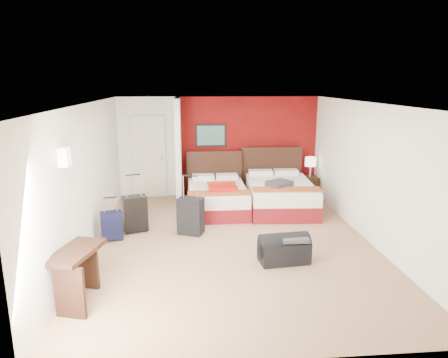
{
  "coord_description": "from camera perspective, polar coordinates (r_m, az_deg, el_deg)",
  "views": [
    {
      "loc": [
        -0.75,
        -6.88,
        2.86
      ],
      "look_at": [
        -0.08,
        0.8,
        1.0
      ],
      "focal_mm": 32.44,
      "sensor_mm": 36.0,
      "label": 1
    }
  ],
  "objects": [
    {
      "name": "bed_right",
      "position": [
        9.35,
        7.92,
        -2.38
      ],
      "size": [
        1.57,
        2.15,
        0.62
      ],
      "primitive_type": "cube",
      "rotation": [
        0.0,
        0.0,
        -0.06
      ],
      "color": "silver",
      "rests_on": "ground"
    },
    {
      "name": "room_walls",
      "position": [
        8.47,
        -9.34,
        2.49
      ],
      "size": [
        5.02,
        6.52,
        2.5
      ],
      "color": "white",
      "rests_on": "ground"
    },
    {
      "name": "jacket_bundle",
      "position": [
        8.95,
        7.79,
        -0.65
      ],
      "size": [
        0.63,
        0.6,
        0.12
      ],
      "primitive_type": "cube",
      "rotation": [
        0.0,
        0.0,
        0.57
      ],
      "color": "#3E3D42",
      "rests_on": "bed_right"
    },
    {
      "name": "suitcase_charcoal",
      "position": [
        7.78,
        -4.71,
        -5.35
      ],
      "size": [
        0.54,
        0.44,
        0.69
      ],
      "primitive_type": "cube",
      "rotation": [
        0.0,
        0.0,
        -0.39
      ],
      "color": "black",
      "rests_on": "ground"
    },
    {
      "name": "jacket_draped",
      "position": [
        6.62,
        9.9,
        -8.18
      ],
      "size": [
        0.43,
        0.37,
        0.06
      ],
      "primitive_type": "cube",
      "rotation": [
        0.0,
        0.0,
        -0.03
      ],
      "color": "#3C3C41",
      "rests_on": "duffel_bag"
    },
    {
      "name": "entry_door",
      "position": [
        10.29,
        -10.51,
        3.08
      ],
      "size": [
        0.82,
        0.06,
        2.05
      ],
      "primitive_type": "cube",
      "color": "silver",
      "rests_on": "ground"
    },
    {
      "name": "red_suitcase_open",
      "position": [
        8.97,
        -0.29,
        -0.96
      ],
      "size": [
        0.67,
        0.88,
        0.1
      ],
      "primitive_type": "cube",
      "rotation": [
        0.0,
        0.0,
        0.08
      ],
      "color": "#AD190E",
      "rests_on": "bed_left"
    },
    {
      "name": "bed_left",
      "position": [
        9.15,
        -0.96,
        -2.82
      ],
      "size": [
        1.3,
        1.86,
        0.56
      ],
      "primitive_type": "cube",
      "rotation": [
        0.0,
        0.0,
        0.0
      ],
      "color": "silver",
      "rests_on": "ground"
    },
    {
      "name": "table_lamp",
      "position": [
        10.32,
        12.08,
        1.67
      ],
      "size": [
        0.36,
        0.36,
        0.49
      ],
      "primitive_type": "cylinder",
      "rotation": [
        0.0,
        0.0,
        0.36
      ],
      "color": "silver",
      "rests_on": "nightstand"
    },
    {
      "name": "nightstand",
      "position": [
        10.44,
        11.94,
        -1.1
      ],
      "size": [
        0.39,
        0.39,
        0.54
      ],
      "primitive_type": "cube",
      "rotation": [
        0.0,
        0.0,
        0.03
      ],
      "color": "black",
      "rests_on": "ground"
    },
    {
      "name": "duffel_bag",
      "position": [
        6.72,
        8.45,
        -9.91
      ],
      "size": [
        0.83,
        0.51,
        0.4
      ],
      "primitive_type": "cube",
      "rotation": [
        0.0,
        0.0,
        0.11
      ],
      "color": "black",
      "rests_on": "ground"
    },
    {
      "name": "red_accent_panel",
      "position": [
        10.34,
        3.41,
        4.6
      ],
      "size": [
        3.5,
        0.04,
        2.5
      ],
      "primitive_type": "cube",
      "color": "maroon",
      "rests_on": "ground"
    },
    {
      "name": "ground",
      "position": [
        7.49,
        1.14,
        -8.9
      ],
      "size": [
        6.5,
        6.5,
        0.0
      ],
      "primitive_type": "plane",
      "color": "tan",
      "rests_on": "ground"
    },
    {
      "name": "suitcase_black",
      "position": [
        8.07,
        -12.43,
        -4.94
      ],
      "size": [
        0.52,
        0.41,
        0.69
      ],
      "primitive_type": "cube",
      "rotation": [
        0.0,
        0.0,
        0.31
      ],
      "color": "black",
      "rests_on": "ground"
    },
    {
      "name": "desk",
      "position": [
        5.8,
        -19.94,
        -12.73
      ],
      "size": [
        0.67,
        0.98,
        0.74
      ],
      "primitive_type": "cube",
      "rotation": [
        0.0,
        0.0,
        -0.28
      ],
      "color": "black",
      "rests_on": "ground"
    },
    {
      "name": "suitcase_navy",
      "position": [
        7.76,
        -15.52,
        -6.52
      ],
      "size": [
        0.42,
        0.32,
        0.52
      ],
      "primitive_type": "cube",
      "rotation": [
        0.0,
        0.0,
        0.27
      ],
      "color": "black",
      "rests_on": "ground"
    },
    {
      "name": "partition_wall",
      "position": [
        9.62,
        -6.43,
        3.86
      ],
      "size": [
        0.12,
        1.2,
        2.5
      ],
      "primitive_type": "cube",
      "color": "silver",
      "rests_on": "ground"
    }
  ]
}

